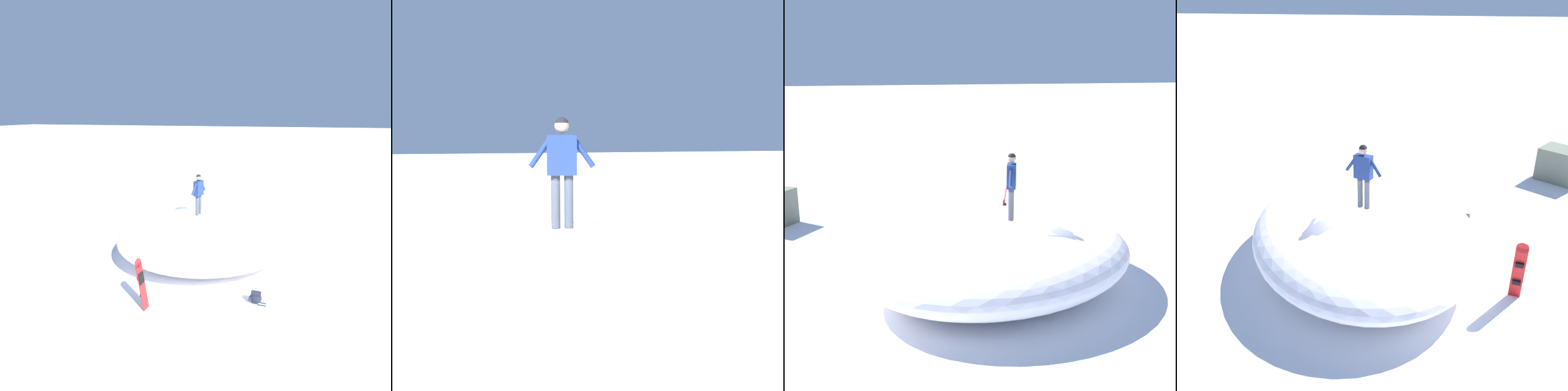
{
  "view_description": "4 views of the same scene",
  "coord_description": "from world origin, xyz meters",
  "views": [
    {
      "loc": [
        10.46,
        2.67,
        5.75
      ],
      "look_at": [
        -0.62,
        -0.09,
        2.42
      ],
      "focal_mm": 26.01,
      "sensor_mm": 36.0,
      "label": 1
    },
    {
      "loc": [
        2.09,
        6.95,
        3.08
      ],
      "look_at": [
        -0.57,
        0.18,
        2.25
      ],
      "focal_mm": 43.63,
      "sensor_mm": 36.0,
      "label": 2
    },
    {
      "loc": [
        -12.12,
        3.59,
        5.59
      ],
      "look_at": [
        -0.72,
        1.06,
        2.57
      ],
      "focal_mm": 47.46,
      "sensor_mm": 36.0,
      "label": 3
    },
    {
      "loc": [
        1.65,
        -9.38,
        6.8
      ],
      "look_at": [
        0.1,
        -0.07,
        2.22
      ],
      "focal_mm": 39.25,
      "sensor_mm": 36.0,
      "label": 4
    }
  ],
  "objects": [
    {
      "name": "ground",
      "position": [
        0.0,
        0.0,
        0.0
      ],
      "size": [
        240.0,
        240.0,
        0.0
      ],
      "primitive_type": "plane",
      "color": "white"
    },
    {
      "name": "snow_mound",
      "position": [
        -0.2,
        0.49,
        0.88
      ],
      "size": [
        8.4,
        9.07,
        1.77
      ],
      "primitive_type": "ellipsoid",
      "rotation": [
        0.0,
        0.0,
        1.99
      ],
      "color": "white",
      "rests_on": "ground"
    },
    {
      "name": "snowboarder_standing",
      "position": [
        -0.16,
        0.15,
        2.77
      ],
      "size": [
        0.99,
        0.4,
        1.67
      ],
      "color": "#333842",
      "rests_on": "snow_mound"
    }
  ]
}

